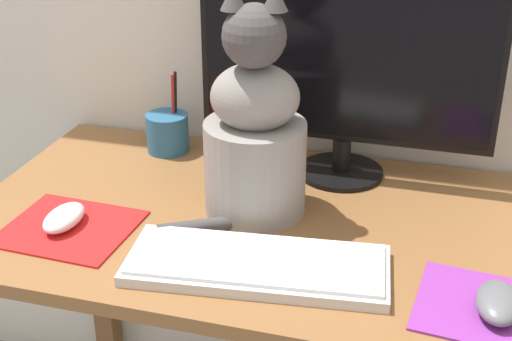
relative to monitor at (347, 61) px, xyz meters
name	(u,v)px	position (x,y,z in m)	size (l,w,h in m)	color
desk	(284,275)	(-0.06, -0.21, -0.35)	(1.14, 0.62, 0.72)	brown
monitor	(347,61)	(0.00, 0.00, 0.00)	(0.57, 0.17, 0.43)	black
keyboard	(257,264)	(-0.07, -0.38, -0.22)	(0.43, 0.21, 0.02)	silver
mousepad_left	(70,228)	(-0.42, -0.34, -0.23)	(0.22, 0.20, 0.00)	red
mousepad_right	(489,309)	(0.28, -0.38, -0.23)	(0.22, 0.20, 0.00)	purple
computer_mouse_left	(64,218)	(-0.43, -0.34, -0.22)	(0.06, 0.10, 0.03)	white
computer_mouse_right	(498,302)	(0.29, -0.39, -0.21)	(0.06, 0.10, 0.04)	slate
cat	(254,133)	(-0.13, -0.19, -0.08)	(0.24, 0.26, 0.41)	gray
pen_cup	(168,132)	(-0.38, 0.01, -0.19)	(0.09, 0.09, 0.17)	#286089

